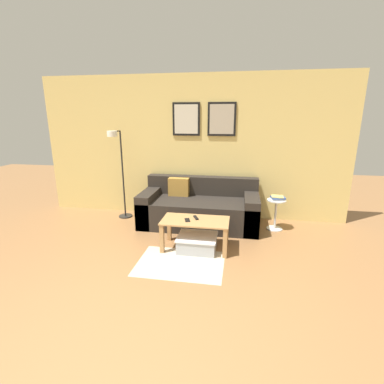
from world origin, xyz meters
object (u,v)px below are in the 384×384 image
Objects in this scene: floor_lamp at (119,166)px; remote_control at (196,218)px; side_table at (276,212)px; book_stack at (278,198)px; storage_bin at (197,243)px; cell_phone at (187,220)px; couch at (199,208)px; coffee_table at (195,226)px.

floor_lamp is 1.81m from remote_control.
book_stack is (0.02, 0.02, 0.24)m from side_table.
book_stack is (1.19, 0.98, 0.44)m from storage_bin.
cell_phone is at bearing -161.33° from remote_control.
cell_phone is (-0.14, 0.01, 0.33)m from storage_bin.
floor_lamp is 10.67× the size of remote_control.
couch is at bearing -180.00° from book_stack.
book_stack is at bearing 39.54° from storage_bin.
coffee_table is 1.83× the size of side_table.
book_stack reaches higher than remote_control.
storage_bin is 0.36m from cell_phone.
book_stack is 1.58× the size of remote_control.
storage_bin is at bearing -140.46° from book_stack.
book_stack reaches higher than cell_phone.
coffee_table is at bearing -0.85° from cell_phone.
floor_lamp is at bearing -178.97° from couch.
remote_control is at bearing -144.77° from side_table.
coffee_table is at bearing -142.63° from side_table.
side_table is 3.43× the size of remote_control.
coffee_table is 0.12m from remote_control.
couch reaches higher than cell_phone.
floor_lamp is 6.75× the size of book_stack.
floor_lamp is 3.11× the size of side_table.
floor_lamp is at bearing -179.46° from book_stack.
book_stack is at bearing 43.06° from side_table.
book_stack is at bearing 37.46° from coffee_table.
side_table reaches higher than storage_bin.
couch reaches higher than side_table.
book_stack is 1.70× the size of cell_phone.
storage_bin is 1.52m from side_table.
coffee_table is 1.88m from floor_lamp.
side_table is (1.20, 0.92, -0.04)m from coffee_table.
storage_bin is 1.07× the size of side_table.
side_table is at bearing 0.18° from floor_lamp.
floor_lamp reaches higher than cell_phone.
side_table is 1.48m from remote_control.
storage_bin is 0.35m from remote_control.
side_table is 0.24m from book_stack.
book_stack is (2.73, 0.03, -0.45)m from floor_lamp.
remote_control is (-1.22, -0.87, -0.10)m from book_stack.
side_table is 3.67× the size of cell_phone.
cell_phone is at bearing -33.96° from floor_lamp.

